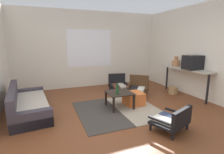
# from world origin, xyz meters

# --- Properties ---
(ground_plane) EXTENTS (7.80, 7.80, 0.00)m
(ground_plane) POSITION_xyz_m (0.00, 0.00, 0.00)
(ground_plane) COLOR brown
(far_wall_with_window) EXTENTS (5.60, 0.13, 2.70)m
(far_wall_with_window) POSITION_xyz_m (0.00, 3.06, 1.35)
(far_wall_with_window) COLOR silver
(far_wall_with_window) RESTS_ON ground
(side_wall_right) EXTENTS (0.12, 6.60, 2.70)m
(side_wall_right) POSITION_xyz_m (2.66, 0.30, 1.35)
(side_wall_right) COLOR silver
(side_wall_right) RESTS_ON ground
(area_rug) EXTENTS (1.94, 1.85, 0.01)m
(area_rug) POSITION_xyz_m (0.01, 0.48, 0.01)
(area_rug) COLOR #38332D
(area_rug) RESTS_ON ground
(couch) EXTENTS (0.96, 2.01, 0.63)m
(couch) POSITION_xyz_m (-2.03, 1.10, 0.20)
(couch) COLOR #38333D
(couch) RESTS_ON ground
(coffee_table) EXTENTS (0.61, 0.61, 0.40)m
(coffee_table) POSITION_xyz_m (0.12, 0.62, 0.33)
(coffee_table) COLOR black
(coffee_table) RESTS_ON ground
(armchair_by_window) EXTENTS (0.68, 0.67, 0.56)m
(armchair_by_window) POSITION_xyz_m (0.68, 2.00, 0.24)
(armchair_by_window) COLOR black
(armchair_by_window) RESTS_ON ground
(armchair_striped_foreground) EXTENTS (0.78, 0.72, 0.49)m
(armchair_striped_foreground) POSITION_xyz_m (0.55, -0.82, 0.23)
(armchair_striped_foreground) COLOR black
(armchair_striped_foreground) RESTS_ON ground
(armchair_corner) EXTENTS (0.80, 0.79, 0.59)m
(armchair_corner) POSITION_xyz_m (1.12, 1.43, 0.25)
(armchair_corner) COLOR #472D19
(armchair_corner) RESTS_ON ground
(ottoman_orange) EXTENTS (0.47, 0.47, 0.33)m
(ottoman_orange) POSITION_xyz_m (0.55, 0.67, 0.17)
(ottoman_orange) COLOR #D1662D
(ottoman_orange) RESTS_ON ground
(console_shelf) EXTENTS (0.42, 1.75, 0.86)m
(console_shelf) POSITION_xyz_m (2.37, 0.80, 0.77)
(console_shelf) COLOR #B2AD9E
(console_shelf) RESTS_ON ground
(crt_television) EXTENTS (0.51, 0.38, 0.40)m
(crt_television) POSITION_xyz_m (2.37, 0.54, 1.06)
(crt_television) COLOR black
(crt_television) RESTS_ON console_shelf
(clay_vase) EXTENTS (0.25, 0.25, 0.31)m
(clay_vase) POSITION_xyz_m (2.37, 1.23, 0.97)
(clay_vase) COLOR #A87047
(clay_vase) RESTS_ON console_shelf
(glass_bottle) EXTENTS (0.07, 0.07, 0.27)m
(glass_bottle) POSITION_xyz_m (0.01, 0.51, 0.52)
(glass_bottle) COLOR #194723
(glass_bottle) RESTS_ON coffee_table
(wicker_basket) EXTENTS (0.28, 0.28, 0.23)m
(wicker_basket) POSITION_xyz_m (2.17, 1.05, 0.12)
(wicker_basket) COLOR #9E7A4C
(wicker_basket) RESTS_ON ground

